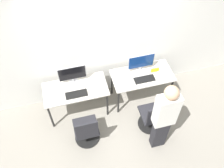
% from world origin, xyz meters
% --- Properties ---
extents(ground_plane, '(20.00, 20.00, 0.00)m').
position_xyz_m(ground_plane, '(0.00, 0.00, 0.00)').
color(ground_plane, gray).
extents(wall_back, '(12.00, 0.05, 2.80)m').
position_xyz_m(wall_back, '(0.00, 0.74, 1.40)').
color(wall_back, silver).
rests_on(wall_back, ground_plane).
extents(desk_left, '(1.22, 0.61, 0.73)m').
position_xyz_m(desk_left, '(-0.67, 0.31, 0.65)').
color(desk_left, '#BCB7AD').
rests_on(desk_left, ground_plane).
extents(monitor_left, '(0.53, 0.18, 0.41)m').
position_xyz_m(monitor_left, '(-0.67, 0.48, 0.95)').
color(monitor_left, '#B2B2B7').
rests_on(monitor_left, desk_left).
extents(keyboard_left, '(0.41, 0.16, 0.02)m').
position_xyz_m(keyboard_left, '(-0.67, 0.16, 0.74)').
color(keyboard_left, black).
rests_on(keyboard_left, desk_left).
extents(mouse_left, '(0.06, 0.09, 0.03)m').
position_xyz_m(mouse_left, '(-0.41, 0.18, 0.74)').
color(mouse_left, silver).
rests_on(mouse_left, desk_left).
extents(office_chair_left, '(0.48, 0.48, 0.86)m').
position_xyz_m(office_chair_left, '(-0.63, -0.42, 0.35)').
color(office_chair_left, black).
rests_on(office_chair_left, ground_plane).
extents(desk_right, '(1.22, 0.61, 0.73)m').
position_xyz_m(desk_right, '(0.67, 0.31, 0.65)').
color(desk_right, '#BCB7AD').
rests_on(desk_right, ground_plane).
extents(monitor_right, '(0.53, 0.18, 0.41)m').
position_xyz_m(monitor_right, '(0.67, 0.44, 0.95)').
color(monitor_right, '#B2B2B7').
rests_on(monitor_right, desk_right).
extents(keyboard_right, '(0.41, 0.16, 0.02)m').
position_xyz_m(keyboard_right, '(0.67, 0.18, 0.74)').
color(keyboard_right, black).
rests_on(keyboard_right, desk_right).
extents(mouse_right, '(0.06, 0.09, 0.03)m').
position_xyz_m(mouse_right, '(0.94, 0.16, 0.74)').
color(mouse_right, silver).
rests_on(mouse_right, desk_right).
extents(office_chair_right, '(0.48, 0.48, 0.86)m').
position_xyz_m(office_chair_right, '(0.65, -0.45, 0.35)').
color(office_chair_right, black).
rests_on(office_chair_right, ground_plane).
extents(person_right, '(0.36, 0.22, 1.71)m').
position_xyz_m(person_right, '(0.64, -0.82, 0.94)').
color(person_right, '#232328').
rests_on(person_right, ground_plane).
extents(placard_right, '(0.16, 0.03, 0.08)m').
position_xyz_m(placard_right, '(0.94, 0.34, 0.77)').
color(placard_right, yellow).
rests_on(placard_right, desk_right).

